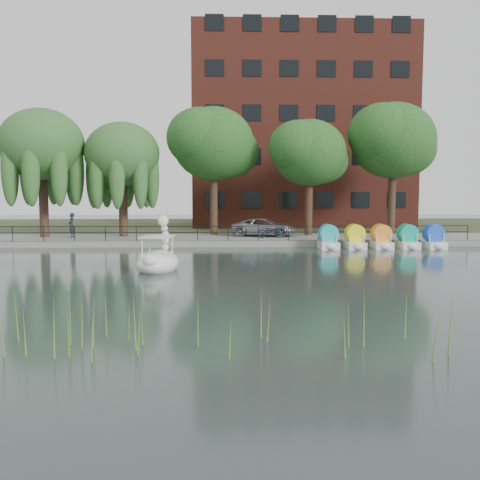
{
  "coord_description": "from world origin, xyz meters",
  "views": [
    {
      "loc": [
        -0.32,
        -21.75,
        3.7
      ],
      "look_at": [
        0.5,
        4.0,
        1.3
      ],
      "focal_mm": 40.0,
      "sensor_mm": 36.0,
      "label": 1
    }
  ],
  "objects_px": {
    "bicycle": "(270,231)",
    "minivan": "(264,226)",
    "pedestrian": "(72,223)",
    "swan_boat": "(158,258)"
  },
  "relations": [
    {
      "from": "bicycle",
      "to": "swan_boat",
      "type": "distance_m",
      "value": 13.78
    },
    {
      "from": "bicycle",
      "to": "swan_boat",
      "type": "bearing_deg",
      "value": 151.25
    },
    {
      "from": "bicycle",
      "to": "pedestrian",
      "type": "relative_size",
      "value": 0.87
    },
    {
      "from": "minivan",
      "to": "pedestrian",
      "type": "distance_m",
      "value": 13.63
    },
    {
      "from": "minivan",
      "to": "swan_boat",
      "type": "distance_m",
      "value": 14.99
    },
    {
      "from": "bicycle",
      "to": "pedestrian",
      "type": "xyz_separation_m",
      "value": [
        -13.93,
        0.8,
        0.49
      ]
    },
    {
      "from": "minivan",
      "to": "pedestrian",
      "type": "xyz_separation_m",
      "value": [
        -13.62,
        -0.68,
        0.25
      ]
    },
    {
      "from": "minivan",
      "to": "pedestrian",
      "type": "height_order",
      "value": "pedestrian"
    },
    {
      "from": "bicycle",
      "to": "minivan",
      "type": "bearing_deg",
      "value": 10.37
    },
    {
      "from": "minivan",
      "to": "swan_boat",
      "type": "bearing_deg",
      "value": 167.47
    }
  ]
}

